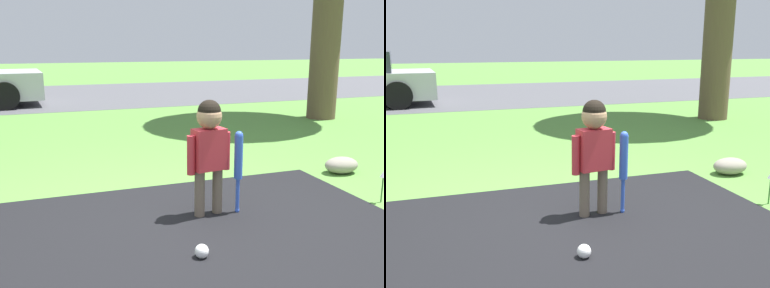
# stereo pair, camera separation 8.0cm
# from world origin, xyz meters

# --- Properties ---
(ground_plane) EXTENTS (60.00, 60.00, 0.00)m
(ground_plane) POSITION_xyz_m (0.00, 0.00, 0.00)
(ground_plane) COLOR #518438
(street_strip) EXTENTS (40.00, 6.00, 0.01)m
(street_strip) POSITION_xyz_m (0.00, 9.15, 0.00)
(street_strip) COLOR #4C4C51
(street_strip) RESTS_ON ground
(child) EXTENTS (0.38, 0.20, 0.94)m
(child) POSITION_xyz_m (0.44, 0.16, 0.61)
(child) COLOR #6B5B4C
(child) RESTS_ON ground
(baseball_bat) EXTENTS (0.07, 0.07, 0.69)m
(baseball_bat) POSITION_xyz_m (0.68, 0.12, 0.45)
(baseball_bat) COLOR blue
(baseball_bat) RESTS_ON ground
(sports_ball) EXTENTS (0.09, 0.09, 0.09)m
(sports_ball) POSITION_xyz_m (0.13, -0.50, 0.05)
(sports_ball) COLOR white
(sports_ball) RESTS_ON ground
(edging_rock) EXTENTS (0.38, 0.26, 0.18)m
(edging_rock) POSITION_xyz_m (2.22, 0.75, 0.09)
(edging_rock) COLOR gray
(edging_rock) RESTS_ON ground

